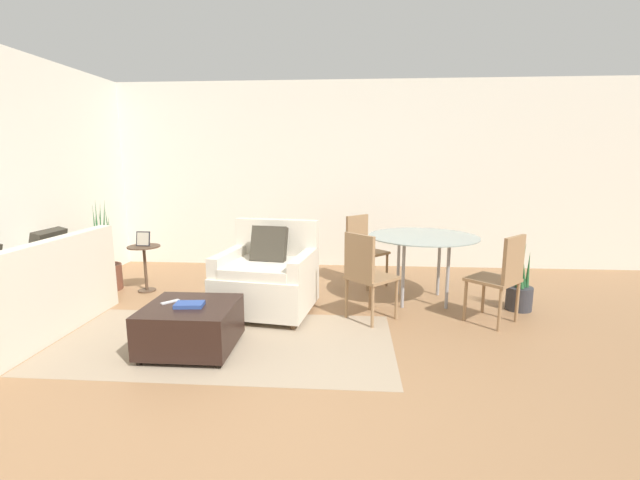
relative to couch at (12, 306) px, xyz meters
The scene contains 17 objects.
ground_plane 2.52m from the couch, 15.18° to the right, with size 20.00×20.00×0.00m, color #936B47.
wall_back 4.03m from the couch, 51.65° to the left, with size 12.00×0.06×2.75m.
wall_left 1.46m from the couch, 123.03° to the left, with size 0.06×12.00×2.75m.
area_rug 1.93m from the couch, ahead, with size 3.00×1.48×0.01m.
couch is the anchor object (origin of this frame).
armchair 2.32m from the couch, 22.78° to the left, with size 1.06×1.02×0.96m.
ottoman 1.67m from the couch, ahead, with size 0.75×0.70×0.40m.
book_stack 1.68m from the couch, ahead, with size 0.24×0.17×0.03m.
tv_remote_primary 1.48m from the couch, ahead, with size 0.14×0.15×0.01m.
potted_plant 1.54m from the couch, 91.83° to the left, with size 0.39×0.39×1.14m.
side_table 1.59m from the couch, 72.03° to the left, with size 0.39×0.39×0.57m.
picture_frame 1.62m from the couch, 72.03° to the left, with size 0.17×0.07×0.18m.
dining_table 4.08m from the couch, 19.67° to the left, with size 1.23×1.23×0.77m.
dining_chair_near_left 3.25m from the couch, 12.60° to the left, with size 0.59×0.59×0.90m.
dining_chair_near_right 4.55m from the couch, ahead, with size 0.59×0.59×0.90m.
dining_chair_far_left 3.77m from the couch, 32.63° to the left, with size 0.59×0.59×0.90m.
potted_plant_small 4.99m from the couch, 13.35° to the left, with size 0.27×0.27×0.74m.
Camera 1 is at (0.59, -2.79, 1.60)m, focal length 24.00 mm.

